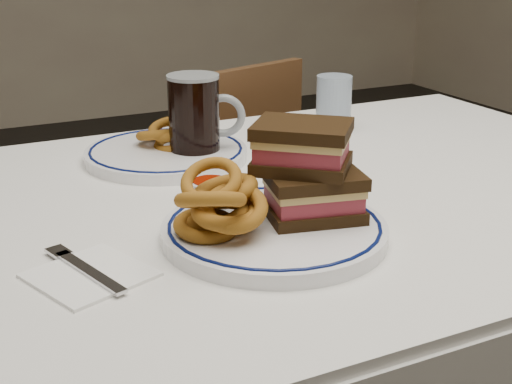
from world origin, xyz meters
name	(u,v)px	position (x,y,z in m)	size (l,w,h in m)	color
dining_table	(296,251)	(0.00, 0.00, 0.64)	(1.27, 0.87, 0.75)	white
chair_far	(216,207)	(0.16, 0.70, 0.45)	(0.48, 0.48, 0.82)	#4B2618
main_plate	(274,230)	(-0.12, -0.15, 0.76)	(0.29, 0.29, 0.02)	white
reuben_sandwich	(308,170)	(-0.07, -0.14, 0.83)	(0.15, 0.15, 0.12)	black
onion_rings_main	(220,206)	(-0.19, -0.15, 0.81)	(0.13, 0.13, 0.11)	brown
ketchup_ramekin	(211,191)	(-0.16, -0.05, 0.79)	(0.06, 0.06, 0.03)	silver
beer_mug	(196,117)	(-0.08, 0.20, 0.82)	(0.13, 0.09, 0.15)	black
water_glass	(334,104)	(0.23, 0.26, 0.80)	(0.07, 0.07, 0.11)	#96A9C2
far_plate	(166,153)	(-0.13, 0.23, 0.76)	(0.28, 0.28, 0.02)	white
onion_rings_far	(169,135)	(-0.12, 0.25, 0.79)	(0.11, 0.10, 0.06)	brown
napkin_fork	(89,273)	(-0.35, -0.15, 0.75)	(0.15, 0.16, 0.01)	white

